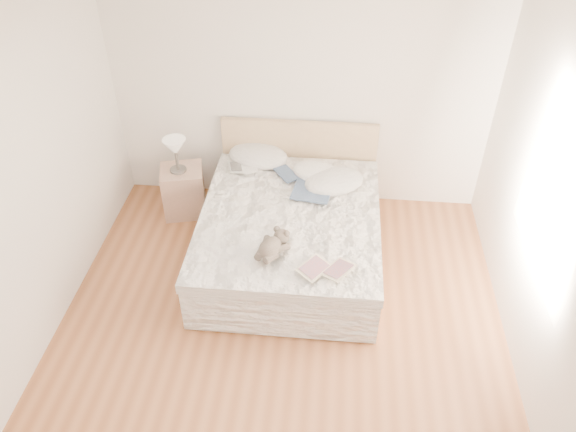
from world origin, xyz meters
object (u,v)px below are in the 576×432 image
at_px(teddy_bear, 270,253).
at_px(table_lamp, 175,149).
at_px(photo_book, 243,168).
at_px(nightstand, 184,191).
at_px(bed, 291,232).
at_px(childrens_book, 326,269).

bearing_deg(teddy_bear, table_lamp, 156.32).
relative_size(table_lamp, photo_book, 1.25).
bearing_deg(nightstand, table_lamp, -146.35).
distance_m(table_lamp, teddy_bear, 1.75).
distance_m(bed, nightstand, 1.39).
distance_m(nightstand, table_lamp, 0.56).
xyz_separation_m(table_lamp, photo_book, (0.71, 0.01, -0.21)).
xyz_separation_m(bed, nightstand, (-1.25, 0.61, -0.03)).
height_order(table_lamp, childrens_book, table_lamp).
distance_m(table_lamp, photo_book, 0.74).
distance_m(table_lamp, childrens_book, 2.20).
bearing_deg(nightstand, childrens_book, -41.79).
height_order(nightstand, teddy_bear, teddy_bear).
bearing_deg(bed, childrens_book, -65.68).
xyz_separation_m(bed, teddy_bear, (-0.11, -0.70, 0.34)).
relative_size(bed, teddy_bear, 6.43).
bearing_deg(bed, table_lamp, 154.77).
height_order(bed, nightstand, bed).
height_order(childrens_book, teddy_bear, teddy_bear).
relative_size(table_lamp, childrens_book, 0.93).
bearing_deg(bed, teddy_bear, -99.17).
xyz_separation_m(photo_book, teddy_bear, (0.45, -1.31, 0.02)).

